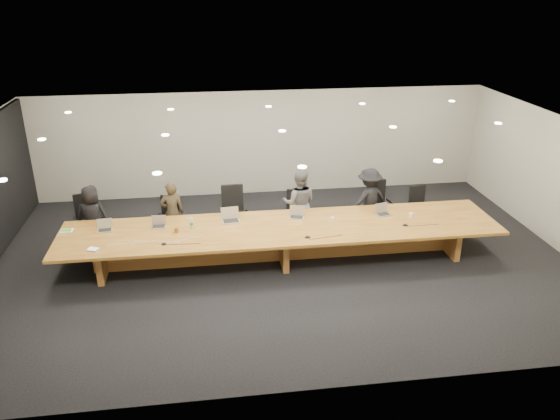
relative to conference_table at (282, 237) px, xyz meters
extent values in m
plane|color=black|center=(0.00, 0.00, -0.52)|extent=(12.00, 12.00, 0.00)
cube|color=beige|center=(0.00, 4.00, 0.88)|extent=(12.00, 0.02, 2.80)
cube|color=brown|center=(0.00, 0.00, 0.20)|extent=(9.00, 1.80, 0.06)
cube|color=brown|center=(0.00, 0.00, -0.18)|extent=(7.65, 0.15, 0.69)
cube|color=brown|center=(-3.60, 0.00, -0.18)|extent=(0.12, 1.26, 0.69)
cube|color=brown|center=(0.00, 0.00, -0.18)|extent=(0.12, 1.26, 0.69)
cube|color=brown|center=(3.60, 0.00, -0.18)|extent=(0.12, 1.26, 0.69)
imported|color=black|center=(-3.97, 1.13, 0.19)|extent=(0.75, 0.55, 1.43)
imported|color=#30281A|center=(-2.27, 1.15, 0.19)|extent=(0.54, 0.38, 1.43)
imported|color=#59595C|center=(0.55, 1.12, 0.27)|extent=(0.87, 0.74, 1.58)
imported|color=black|center=(2.18, 1.15, 0.24)|extent=(1.12, 0.86, 1.52)
cylinder|color=#ACBCB7|center=(-1.84, 0.17, 0.34)|extent=(0.09, 0.09, 0.23)
cylinder|color=brown|center=(-2.14, 0.02, 0.28)|extent=(0.10, 0.10, 0.10)
cone|color=white|center=(1.10, 0.18, 0.27)|extent=(0.08, 0.08, 0.08)
cone|color=white|center=(2.80, 0.10, 0.28)|extent=(0.09, 0.09, 0.10)
cube|color=white|center=(-4.35, 0.40, 0.24)|extent=(0.26, 0.21, 0.02)
cube|color=#5DCA35|center=(-4.35, 0.39, 0.26)|extent=(0.19, 0.11, 0.03)
cube|color=#B7B8BC|center=(-3.67, -0.55, 0.24)|extent=(0.24, 0.21, 0.03)
cone|color=black|center=(-2.36, -0.48, 0.24)|extent=(0.15, 0.15, 0.03)
cone|color=black|center=(0.43, -0.57, 0.24)|extent=(0.15, 0.15, 0.03)
cone|color=black|center=(2.54, -0.28, 0.24)|extent=(0.14, 0.14, 0.03)
camera|label=1|loc=(-1.44, -10.09, 4.91)|focal=35.00mm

